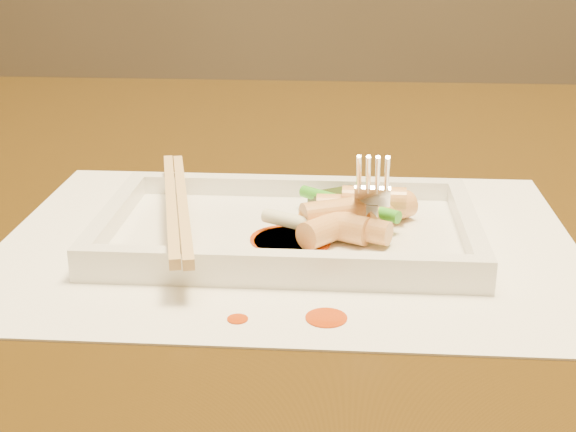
# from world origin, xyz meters

# --- Properties ---
(table) EXTENTS (1.40, 0.90, 0.75)m
(table) POSITION_xyz_m (0.00, 0.00, 0.65)
(table) COLOR black
(table) RESTS_ON ground
(placemat) EXTENTS (0.40, 0.30, 0.00)m
(placemat) POSITION_xyz_m (0.02, -0.13, 0.75)
(placemat) COLOR white
(placemat) RESTS_ON table
(sauce_splatter_a) EXTENTS (0.02, 0.02, 0.00)m
(sauce_splatter_a) POSITION_xyz_m (0.05, -0.25, 0.75)
(sauce_splatter_a) COLOR #BF3805
(sauce_splatter_a) RESTS_ON placemat
(sauce_splatter_b) EXTENTS (0.01, 0.01, 0.00)m
(sauce_splatter_b) POSITION_xyz_m (-0.00, -0.25, 0.75)
(sauce_splatter_b) COLOR #BF3805
(sauce_splatter_b) RESTS_ON placemat
(plate_base) EXTENTS (0.26, 0.16, 0.01)m
(plate_base) POSITION_xyz_m (0.02, -0.13, 0.76)
(plate_base) COLOR white
(plate_base) RESTS_ON placemat
(plate_rim_far) EXTENTS (0.26, 0.01, 0.01)m
(plate_rim_far) POSITION_xyz_m (0.02, -0.06, 0.77)
(plate_rim_far) COLOR white
(plate_rim_far) RESTS_ON plate_base
(plate_rim_near) EXTENTS (0.26, 0.01, 0.01)m
(plate_rim_near) POSITION_xyz_m (0.02, -0.21, 0.77)
(plate_rim_near) COLOR white
(plate_rim_near) RESTS_ON plate_base
(plate_rim_left) EXTENTS (0.01, 0.14, 0.01)m
(plate_rim_left) POSITION_xyz_m (-0.11, -0.13, 0.77)
(plate_rim_left) COLOR white
(plate_rim_left) RESTS_ON plate_base
(plate_rim_right) EXTENTS (0.01, 0.14, 0.01)m
(plate_rim_right) POSITION_xyz_m (0.14, -0.13, 0.77)
(plate_rim_right) COLOR white
(plate_rim_right) RESTS_ON plate_base
(veg_piece) EXTENTS (0.05, 0.04, 0.01)m
(veg_piece) POSITION_xyz_m (0.05, -0.09, 0.77)
(veg_piece) COLOR black
(veg_piece) RESTS_ON plate_base
(scallion_white) EXTENTS (0.04, 0.03, 0.01)m
(scallion_white) POSITION_xyz_m (0.02, -0.15, 0.77)
(scallion_white) COLOR #EAEACC
(scallion_white) RESTS_ON plate_base
(scallion_green) EXTENTS (0.07, 0.06, 0.01)m
(scallion_green) POSITION_xyz_m (0.06, -0.11, 0.77)
(scallion_green) COLOR #2A9718
(scallion_green) RESTS_ON plate_base
(chopstick_a) EXTENTS (0.06, 0.21, 0.01)m
(chopstick_a) POSITION_xyz_m (-0.06, -0.13, 0.78)
(chopstick_a) COLOR tan
(chopstick_a) RESTS_ON plate_rim_near
(chopstick_b) EXTENTS (0.06, 0.21, 0.01)m
(chopstick_b) POSITION_xyz_m (-0.06, -0.13, 0.78)
(chopstick_b) COLOR tan
(chopstick_b) RESTS_ON plate_rim_near
(fork) EXTENTS (0.09, 0.10, 0.14)m
(fork) POSITION_xyz_m (0.09, -0.11, 0.83)
(fork) COLOR silver
(fork) RESTS_ON plate_base
(sauce_blob_0) EXTENTS (0.05, 0.05, 0.00)m
(sauce_blob_0) POSITION_xyz_m (0.02, -0.15, 0.76)
(sauce_blob_0) COLOR #BF3805
(sauce_blob_0) RESTS_ON plate_base
(sauce_blob_1) EXTENTS (0.05, 0.05, 0.00)m
(sauce_blob_1) POSITION_xyz_m (0.02, -0.15, 0.76)
(sauce_blob_1) COLOR #BF3805
(sauce_blob_1) RESTS_ON plate_base
(rice_cake_0) EXTENTS (0.04, 0.02, 0.02)m
(rice_cake_0) POSITION_xyz_m (0.06, -0.11, 0.77)
(rice_cake_0) COLOR #EAB86D
(rice_cake_0) RESTS_ON plate_base
(rice_cake_1) EXTENTS (0.05, 0.04, 0.02)m
(rice_cake_1) POSITION_xyz_m (0.05, -0.15, 0.77)
(rice_cake_1) COLOR #EAB86D
(rice_cake_1) RESTS_ON plate_base
(rice_cake_2) EXTENTS (0.05, 0.02, 0.02)m
(rice_cake_2) POSITION_xyz_m (0.08, -0.11, 0.78)
(rice_cake_2) COLOR #EAB86D
(rice_cake_2) RESTS_ON plate_base
(rice_cake_3) EXTENTS (0.05, 0.04, 0.02)m
(rice_cake_3) POSITION_xyz_m (0.09, -0.12, 0.77)
(rice_cake_3) COLOR #EAB86D
(rice_cake_3) RESTS_ON plate_base
(rice_cake_4) EXTENTS (0.05, 0.03, 0.02)m
(rice_cake_4) POSITION_xyz_m (0.07, -0.15, 0.77)
(rice_cake_4) COLOR #EAB86D
(rice_cake_4) RESTS_ON plate_base
(rice_cake_5) EXTENTS (0.05, 0.03, 0.02)m
(rice_cake_5) POSITION_xyz_m (0.05, -0.14, 0.78)
(rice_cake_5) COLOR #EAB86D
(rice_cake_5) RESTS_ON plate_base
(rice_cake_6) EXTENTS (0.04, 0.04, 0.02)m
(rice_cake_6) POSITION_xyz_m (0.05, -0.16, 0.77)
(rice_cake_6) COLOR #EAB86D
(rice_cake_6) RESTS_ON plate_base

